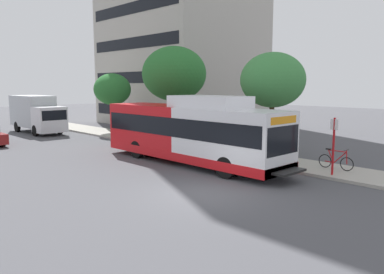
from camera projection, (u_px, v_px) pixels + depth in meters
ground_plane at (99, 163)px, 20.60m from camera, size 120.00×120.00×0.00m
sidewalk_curb at (215, 151)px, 23.95m from camera, size 3.00×56.00×0.14m
transit_bus at (190, 132)px, 20.32m from camera, size 2.58×12.25×3.65m
bus_stop_sign_pole at (334, 142)px, 17.18m from camera, size 0.10×0.36×2.60m
bicycle_parked at (336, 161)px, 18.46m from camera, size 0.52×1.76×1.02m
street_tree_near_stop at (273, 80)px, 21.76m from camera, size 3.69×3.69×5.90m
street_tree_mid_block at (174, 74)px, 27.24m from camera, size 4.58×4.58×6.79m
street_tree_far_block at (112, 89)px, 33.18m from camera, size 3.20×3.20×5.04m
box_truck_background at (37, 113)px, 33.49m from camera, size 2.32×7.01×3.25m
lattice_comm_tower at (142, 46)px, 51.92m from camera, size 1.10×1.10×28.26m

